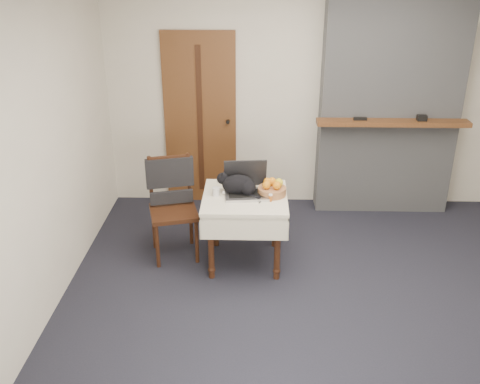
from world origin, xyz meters
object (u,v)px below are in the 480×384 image
Objects in this scene: fruit_basket at (272,189)px; chair at (172,193)px; door at (200,120)px; cat at (239,185)px; side_table at (245,207)px; cream_jar at (216,192)px; pill_bottle at (271,198)px; laptop at (246,186)px.

chair reaches higher than fruit_basket.
cat is (0.49, -1.37, -0.21)m from door.
cream_jar reaches higher than side_table.
pill_bottle is 0.07× the size of chair.
side_table is 0.31m from cream_jar.
chair is at bearing -98.13° from door.
fruit_basket is 0.99m from chair.
pill_bottle is at bearing -12.61° from cream_jar.
fruit_basket is at bearing 3.80° from cream_jar.
door is 1.47m from cat.
door reaches higher than fruit_basket.
fruit_basket is (0.25, 0.04, 0.17)m from side_table.
pill_bottle is (0.78, -1.52, -0.26)m from door.
side_table is at bearing -18.77° from cat.
cream_jar is at bearing -156.85° from cat.
fruit_basket is at bearing 13.39° from cat.
cream_jar is (-0.28, -0.06, -0.04)m from laptop.
laptop is at bearing -25.12° from chair.
pill_bottle is (0.29, -0.15, -0.06)m from cat.
chair reaches higher than cat.
cat reaches higher than fruit_basket.
laptop reaches higher than side_table.
laptop is 0.07m from cat.
fruit_basket reaches higher than pill_bottle.
cat is (-0.06, 0.04, 0.21)m from side_table.
chair is at bearing 162.07° from pill_bottle.
pill_bottle is at bearing -43.73° from laptop.
pill_bottle is (0.22, -0.18, -0.04)m from laptop.
cream_jar is at bearing 167.39° from pill_bottle.
door is at bearing 67.03° from chair.
cream_jar reaches higher than pill_bottle.
side_table is (0.54, -1.41, -0.41)m from door.
fruit_basket is (0.31, -0.00, -0.03)m from cat.
side_table is 10.96× the size of pill_bottle.
door reaches higher than side_table.
cat is 0.31m from fruit_basket.
laptop is 0.29m from pill_bottle.
pill_bottle is at bearing -25.58° from side_table.
fruit_basket is (0.24, -0.03, -0.01)m from laptop.
fruit_basket is (0.79, -1.37, -0.24)m from door.
cream_jar is 0.08× the size of chair.
door is 1.46m from cream_jar.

